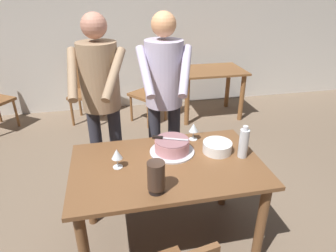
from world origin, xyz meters
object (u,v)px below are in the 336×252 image
person_standing_beside (101,94)px  plate_stack (217,147)px  main_dining_table (167,178)px  wine_glass_far (117,155)px  hurricane_lamp (156,177)px  cake_on_platter (172,146)px  background_chair_2 (152,89)px  cake_knife (163,138)px  water_bottle (244,143)px  background_chair_0 (87,88)px  person_cutting_cake (164,91)px  background_table (210,80)px  wine_glass_near (193,128)px

person_standing_beside → plate_stack: bearing=-34.3°
main_dining_table → wine_glass_far: size_ratio=9.42×
plate_stack → hurricane_lamp: bearing=-145.0°
main_dining_table → cake_on_platter: size_ratio=3.99×
background_chair_2 → wine_glass_far: bearing=-104.4°
main_dining_table → cake_on_platter: bearing=65.6°
wine_glass_far → cake_knife: bearing=22.8°
person_standing_beside → background_chair_2: bearing=68.4°
cake_on_platter → water_bottle: water_bottle is taller
water_bottle → background_chair_0: bearing=115.3°
person_cutting_cake → cake_on_platter: bearing=-94.1°
water_bottle → person_standing_beside: bearing=145.9°
cake_on_platter → plate_stack: bearing=-10.5°
cake_knife → background_chair_0: (-0.68, 2.44, -0.37)m
cake_on_platter → background_table: 2.48m
background_chair_2 → main_dining_table: bearing=-96.1°
hurricane_lamp → person_cutting_cake: size_ratio=0.12×
wine_glass_far → water_bottle: size_ratio=0.58×
main_dining_table → water_bottle: bearing=-1.7°
plate_stack → person_standing_beside: bearing=145.7°
hurricane_lamp → background_chair_2: hurricane_lamp is taller
wine_glass_near → water_bottle: bearing=-49.5°
cake_knife → background_chair_2: bearing=83.4°
wine_glass_far → water_bottle: (0.91, -0.05, 0.01)m
wine_glass_near → background_chair_0: bearing=112.7°
background_table → wine_glass_near: bearing=-112.9°
hurricane_lamp → wine_glass_near: bearing=55.7°
wine_glass_near → person_standing_beside: 0.82m
main_dining_table → plate_stack: (0.40, 0.09, 0.17)m
person_cutting_cake → main_dining_table: bearing=-99.3°
water_bottle → hurricane_lamp: 0.74m
hurricane_lamp → background_chair_0: (-0.55, 2.90, -0.37)m
cake_on_platter → background_chair_2: 2.28m
wine_glass_near → person_standing_beside: person_standing_beside is taller
wine_glass_far → background_chair_2: 2.47m
person_cutting_cake → person_standing_beside: same height
wine_glass_near → background_chair_2: size_ratio=0.16×
wine_glass_near → plate_stack: bearing=-61.5°
main_dining_table → plate_stack: size_ratio=6.17×
plate_stack → main_dining_table: bearing=-168.0°
cake_knife → person_standing_beside: 0.68m
cake_on_platter → wine_glass_far: wine_glass_far is taller
plate_stack → background_chair_2: background_chair_2 is taller
plate_stack → background_chair_0: size_ratio=0.24×
person_standing_beside → background_chair_0: (-0.25, 1.96, -0.58)m
background_table → background_chair_0: background_chair_0 is taller
wine_glass_far → person_standing_beside: (-0.08, 0.63, 0.22)m
wine_glass_far → plate_stack: bearing=4.3°
main_dining_table → wine_glass_far: (-0.35, 0.03, 0.23)m
cake_knife → hurricane_lamp: size_ratio=1.23×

